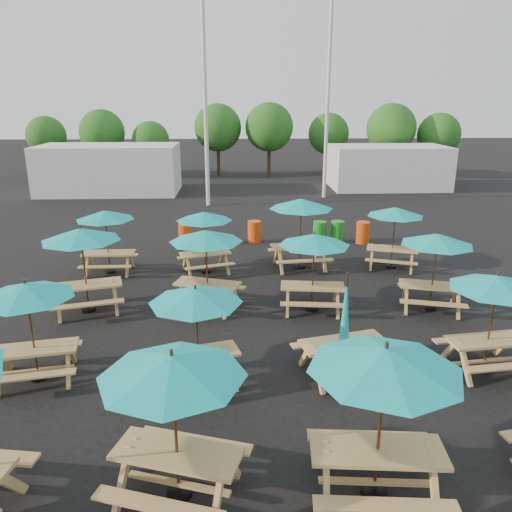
{
  "coord_description": "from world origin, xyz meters",
  "views": [
    {
      "loc": [
        -0.57,
        -12.04,
        5.39
      ],
      "look_at": [
        0.0,
        1.5,
        1.1
      ],
      "focal_mm": 35.0,
      "sensor_mm": 36.0,
      "label": 1
    }
  ],
  "objects_px": {
    "picnic_unit_1": "(27,296)",
    "picnic_unit_8": "(385,369)",
    "waste_bin_2": "(320,232)",
    "waste_bin_1": "(254,232)",
    "picnic_unit_14": "(437,244)",
    "picnic_unit_15": "(395,215)",
    "picnic_unit_4": "(173,375)",
    "picnic_unit_6": "(206,241)",
    "picnic_unit_11": "(301,208)",
    "picnic_unit_9": "(344,334)",
    "picnic_unit_13": "(496,288)",
    "picnic_unit_7": "(204,220)",
    "waste_bin_3": "(337,232)",
    "waste_bin_0": "(185,234)",
    "picnic_unit_5": "(196,301)",
    "waste_bin_4": "(363,233)",
    "picnic_unit_3": "(105,219)",
    "picnic_unit_2": "(81,239)",
    "picnic_unit_10": "(314,244)"
  },
  "relations": [
    {
      "from": "picnic_unit_1",
      "to": "picnic_unit_8",
      "type": "distance_m",
      "value": 6.8
    },
    {
      "from": "waste_bin_2",
      "to": "waste_bin_1",
      "type": "bearing_deg",
      "value": 175.49
    },
    {
      "from": "picnic_unit_14",
      "to": "picnic_unit_15",
      "type": "relative_size",
      "value": 0.98
    },
    {
      "from": "picnic_unit_4",
      "to": "waste_bin_2",
      "type": "relative_size",
      "value": 2.95
    },
    {
      "from": "picnic_unit_6",
      "to": "picnic_unit_11",
      "type": "bearing_deg",
      "value": 66.52
    },
    {
      "from": "picnic_unit_9",
      "to": "picnic_unit_13",
      "type": "relative_size",
      "value": 1.05
    },
    {
      "from": "picnic_unit_6",
      "to": "picnic_unit_7",
      "type": "distance_m",
      "value": 2.92
    },
    {
      "from": "picnic_unit_6",
      "to": "waste_bin_3",
      "type": "distance_m",
      "value": 8.01
    },
    {
      "from": "picnic_unit_4",
      "to": "picnic_unit_13",
      "type": "relative_size",
      "value": 1.18
    },
    {
      "from": "picnic_unit_9",
      "to": "waste_bin_0",
      "type": "xyz_separation_m",
      "value": [
        -4.06,
        9.61,
        -0.49
      ]
    },
    {
      "from": "picnic_unit_5",
      "to": "picnic_unit_15",
      "type": "xyz_separation_m",
      "value": [
        5.92,
        6.82,
        0.04
      ]
    },
    {
      "from": "waste_bin_1",
      "to": "waste_bin_4",
      "type": "bearing_deg",
      "value": -4.4
    },
    {
      "from": "picnic_unit_3",
      "to": "picnic_unit_6",
      "type": "xyz_separation_m",
      "value": [
        3.31,
        -3.0,
        0.09
      ]
    },
    {
      "from": "picnic_unit_7",
      "to": "picnic_unit_14",
      "type": "bearing_deg",
      "value": -45.86
    },
    {
      "from": "picnic_unit_15",
      "to": "picnic_unit_1",
      "type": "bearing_deg",
      "value": -125.93
    },
    {
      "from": "picnic_unit_2",
      "to": "picnic_unit_6",
      "type": "xyz_separation_m",
      "value": [
        3.16,
        0.05,
        -0.09
      ]
    },
    {
      "from": "picnic_unit_4",
      "to": "waste_bin_1",
      "type": "distance_m",
      "value": 13.29
    },
    {
      "from": "picnic_unit_2",
      "to": "picnic_unit_5",
      "type": "bearing_deg",
      "value": -65.08
    },
    {
      "from": "picnic_unit_5",
      "to": "picnic_unit_7",
      "type": "height_order",
      "value": "picnic_unit_5"
    },
    {
      "from": "waste_bin_3",
      "to": "waste_bin_4",
      "type": "bearing_deg",
      "value": -9.89
    },
    {
      "from": "picnic_unit_2",
      "to": "picnic_unit_7",
      "type": "relative_size",
      "value": 1.1
    },
    {
      "from": "picnic_unit_1",
      "to": "picnic_unit_5",
      "type": "xyz_separation_m",
      "value": [
        3.24,
        -0.31,
        -0.04
      ]
    },
    {
      "from": "picnic_unit_11",
      "to": "waste_bin_4",
      "type": "relative_size",
      "value": 2.81
    },
    {
      "from": "picnic_unit_6",
      "to": "picnic_unit_9",
      "type": "bearing_deg",
      "value": -31.95
    },
    {
      "from": "picnic_unit_1",
      "to": "picnic_unit_11",
      "type": "relative_size",
      "value": 0.9
    },
    {
      "from": "picnic_unit_5",
      "to": "picnic_unit_10",
      "type": "bearing_deg",
      "value": 34.91
    },
    {
      "from": "picnic_unit_1",
      "to": "picnic_unit_14",
      "type": "bearing_deg",
      "value": 7.86
    },
    {
      "from": "picnic_unit_5",
      "to": "picnic_unit_15",
      "type": "height_order",
      "value": "picnic_unit_15"
    },
    {
      "from": "picnic_unit_8",
      "to": "picnic_unit_15",
      "type": "xyz_separation_m",
      "value": [
        3.24,
        9.85,
        -0.24
      ]
    },
    {
      "from": "picnic_unit_14",
      "to": "picnic_unit_8",
      "type": "bearing_deg",
      "value": -101.88
    },
    {
      "from": "picnic_unit_11",
      "to": "waste_bin_3",
      "type": "distance_m",
      "value": 3.93
    },
    {
      "from": "waste_bin_2",
      "to": "picnic_unit_3",
      "type": "bearing_deg",
      "value": -156.17
    },
    {
      "from": "picnic_unit_1",
      "to": "picnic_unit_5",
      "type": "distance_m",
      "value": 3.25
    },
    {
      "from": "picnic_unit_2",
      "to": "picnic_unit_15",
      "type": "distance_m",
      "value": 9.61
    },
    {
      "from": "waste_bin_3",
      "to": "picnic_unit_9",
      "type": "bearing_deg",
      "value": -100.63
    },
    {
      "from": "picnic_unit_10",
      "to": "picnic_unit_15",
      "type": "distance_m",
      "value": 4.6
    },
    {
      "from": "picnic_unit_2",
      "to": "picnic_unit_10",
      "type": "relative_size",
      "value": 1.16
    },
    {
      "from": "picnic_unit_6",
      "to": "picnic_unit_11",
      "type": "height_order",
      "value": "picnic_unit_11"
    },
    {
      "from": "picnic_unit_8",
      "to": "waste_bin_3",
      "type": "relative_size",
      "value": 2.81
    },
    {
      "from": "picnic_unit_2",
      "to": "picnic_unit_6",
      "type": "relative_size",
      "value": 1.02
    },
    {
      "from": "picnic_unit_9",
      "to": "picnic_unit_4",
      "type": "bearing_deg",
      "value": -147.35
    },
    {
      "from": "picnic_unit_13",
      "to": "picnic_unit_2",
      "type": "bearing_deg",
      "value": 152.34
    },
    {
      "from": "picnic_unit_1",
      "to": "waste_bin_1",
      "type": "xyz_separation_m",
      "value": [
        4.74,
        9.86,
        -1.37
      ]
    },
    {
      "from": "waste_bin_1",
      "to": "waste_bin_0",
      "type": "bearing_deg",
      "value": -173.15
    },
    {
      "from": "picnic_unit_5",
      "to": "picnic_unit_7",
      "type": "bearing_deg",
      "value": 75.3
    },
    {
      "from": "picnic_unit_7",
      "to": "picnic_unit_13",
      "type": "height_order",
      "value": "picnic_unit_13"
    },
    {
      "from": "picnic_unit_5",
      "to": "picnic_unit_13",
      "type": "bearing_deg",
      "value": -13.88
    },
    {
      "from": "picnic_unit_10",
      "to": "waste_bin_1",
      "type": "bearing_deg",
      "value": 107.17
    },
    {
      "from": "picnic_unit_3",
      "to": "picnic_unit_6",
      "type": "bearing_deg",
      "value": -42.44
    },
    {
      "from": "waste_bin_1",
      "to": "picnic_unit_11",
      "type": "bearing_deg",
      "value": -66.89
    }
  ]
}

